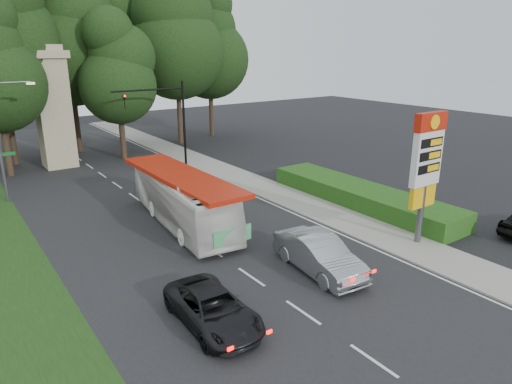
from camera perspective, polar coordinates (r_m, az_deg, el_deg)
ground at (r=18.04m, az=6.97°, el=-15.46°), size 120.00×120.00×0.00m
road_surface at (r=27.07m, az=-10.35°, el=-3.90°), size 14.00×80.00×0.02m
sidewalk_right at (r=31.32m, az=3.80°, el=-0.55°), size 3.00×80.00×0.12m
hedge at (r=30.42m, az=12.99°, el=-0.46°), size 3.00×14.00×1.20m
gas_station_pylon at (r=24.12m, az=20.54°, el=3.66°), size 2.10×0.45×6.85m
traffic_signal_mast at (r=38.85m, az=-10.81°, el=9.72°), size 6.10×0.35×7.20m
streetlight_signs at (r=33.61m, az=-29.29°, el=6.19°), size 2.75×0.98×8.00m
monument at (r=42.11m, az=-24.06°, el=9.71°), size 3.00×3.00×10.05m
tree_center_right at (r=47.40m, az=-22.64°, el=17.81°), size 9.24×9.24×18.15m
tree_east_near at (r=50.72m, az=-17.32°, el=16.72°), size 8.12×8.12×15.95m
tree_east_mid at (r=48.95m, az=-10.05°, el=19.18°), size 9.52×9.52×18.70m
tree_far_east at (r=53.04m, az=-5.87°, el=18.12°), size 8.68×8.68×17.05m
tree_monument_right at (r=42.85m, az=-17.02°, el=14.48°), size 6.72×6.72×13.20m
transit_bus at (r=26.43m, az=-9.19°, el=-0.91°), size 3.66×11.04×3.02m
sedan_silver at (r=21.04m, az=7.89°, el=-7.75°), size 2.37×5.35×1.71m
suv_charcoal at (r=17.33m, az=-5.43°, el=-14.31°), size 2.38×4.85×1.32m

